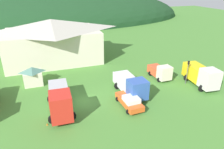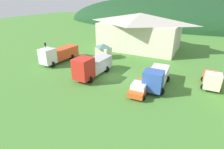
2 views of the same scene
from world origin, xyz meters
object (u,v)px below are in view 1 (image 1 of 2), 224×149
Objects in this scene: flatbed_truck_yellow at (202,75)px; traffic_cone_near_pickup at (47,125)px; light_truck_cream at (160,72)px; service_pickup_orange at (130,101)px; depot_building at (53,40)px; traffic_light_east at (187,70)px; box_truck_blue at (131,85)px; play_shed_cream at (33,76)px; crane_truck_red at (60,99)px.

traffic_cone_near_pickup is (-23.45, -2.42, -1.81)m from flatbed_truck_yellow.
service_pickup_orange is at bearing -55.10° from light_truck_cream.
depot_building is 2.88× the size of flatbed_truck_yellow.
service_pickup_orange is 8.85× the size of traffic_cone_near_pickup.
traffic_light_east is (-1.74, 1.27, 0.60)m from flatbed_truck_yellow.
box_truck_blue is 7.80m from light_truck_cream.
flatbed_truck_yellow is 13.15m from service_pickup_orange.
depot_building is at bearing 82.62° from traffic_cone_near_pickup.
play_shed_cream reaches higher than service_pickup_orange.
traffic_light_east is (19.87, 1.52, 0.58)m from crane_truck_red.
crane_truck_red is at bearing -71.08° from play_shed_cream.
light_truck_cream is at bearing 132.57° from traffic_light_east.
box_truck_blue is at bearing -89.73° from flatbed_truck_yellow.
crane_truck_red is (3.17, -9.25, 0.29)m from play_shed_cream.
flatbed_truck_yellow is at bearing 83.76° from box_truck_blue.
flatbed_truck_yellow is 1.72× the size of traffic_light_east.
box_truck_blue is at bearing -31.53° from play_shed_cream.
play_shed_cream is 11.61m from traffic_cone_near_pickup.
crane_truck_red is 17.65m from light_truck_cream.
light_truck_cream is (6.98, 3.47, -0.30)m from box_truck_blue.
crane_truck_red is at bearing -85.31° from box_truck_blue.
depot_building is at bearing -135.33° from light_truck_cream.
service_pickup_orange is 11.79m from traffic_light_east.
flatbed_truck_yellow is (21.61, 0.25, -0.02)m from crane_truck_red.
light_truck_cream is at bearing 107.31° from crane_truck_red.
service_pickup_orange is at bearing -70.40° from depot_building.
play_shed_cream is 16.10m from service_pickup_orange.
crane_truck_red reaches higher than light_truck_cream.
depot_building is 34.84× the size of traffic_cone_near_pickup.
crane_truck_red is 1.63× the size of service_pickup_orange.
crane_truck_red is 21.61m from flatbed_truck_yellow.
flatbed_truck_yellow is at bearing 92.79° from crane_truck_red.
light_truck_cream is 6.36m from flatbed_truck_yellow.
box_truck_blue is at bearing -177.82° from traffic_light_east.
crane_truck_red is 2.05× the size of traffic_light_east.
traffic_light_east is (11.24, 3.19, 1.58)m from service_pickup_orange.
depot_building reaches higher than box_truck_blue.
traffic_light_east is at bearing -18.56° from play_shed_cream.
crane_truck_red is at bearing -92.91° from depot_building.
traffic_cone_near_pickup is (-1.84, -2.17, -1.82)m from crane_truck_red.
traffic_light_east is at bearing -121.48° from flatbed_truck_yellow.
crane_truck_red is 19.94m from traffic_light_east.
play_shed_cream is 0.37× the size of crane_truck_red.
traffic_light_east reaches higher than box_truck_blue.
light_truck_cream is (17.02, 4.62, -0.56)m from crane_truck_red.
flatbed_truck_yellow is (24.78, -9.01, 0.27)m from play_shed_cream.
crane_truck_red is 1.19× the size of flatbed_truck_yellow.
light_truck_cream is 0.70× the size of flatbed_truck_yellow.
play_shed_cream is at bearing 161.44° from traffic_light_east.
box_truck_blue reaches higher than service_pickup_orange.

